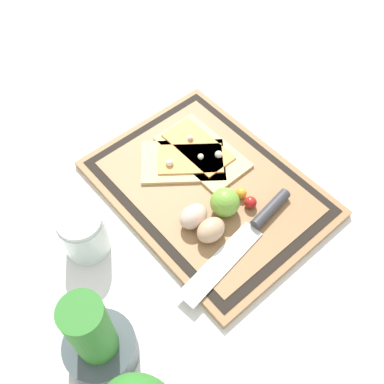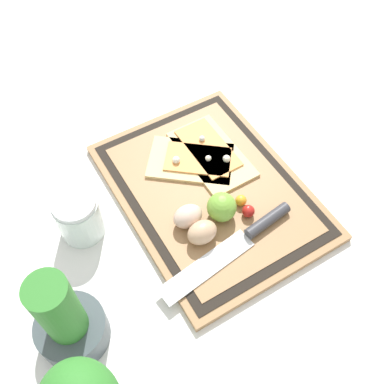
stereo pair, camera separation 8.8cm
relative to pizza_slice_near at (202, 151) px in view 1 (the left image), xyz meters
name	(u,v)px [view 1 (the left image)]	position (x,y,z in m)	size (l,w,h in m)	color
ground_plane	(208,190)	(-0.07, 0.05, -0.02)	(6.00, 6.00, 0.00)	silver
cutting_board	(208,188)	(-0.07, 0.05, -0.01)	(0.46, 0.34, 0.02)	#997047
pizza_slice_near	(202,151)	(0.00, 0.00, 0.00)	(0.20, 0.11, 0.02)	#DBBC7F
pizza_slice_far	(185,160)	(0.00, 0.04, 0.00)	(0.19, 0.20, 0.02)	#DBBC7F
knife	(255,226)	(-0.20, 0.05, 0.00)	(0.07, 0.30, 0.02)	silver
egg_brown	(211,230)	(-0.16, 0.12, 0.02)	(0.04, 0.06, 0.04)	tan
egg_pink	(193,216)	(-0.12, 0.13, 0.02)	(0.04, 0.06, 0.04)	beige
lime	(225,202)	(-0.14, 0.06, 0.02)	(0.06, 0.06, 0.06)	#70A838
cherry_tomato_red	(250,202)	(-0.16, 0.02, 0.01)	(0.02, 0.02, 0.02)	red
cherry_tomato_yellow	(241,193)	(-0.14, 0.02, 0.01)	(0.02, 0.02, 0.02)	gold
herb_pot	(97,342)	(-0.21, 0.39, 0.05)	(0.11, 0.11, 0.20)	#3D474C
sauce_jar	(85,235)	(-0.02, 0.30, 0.02)	(0.08, 0.08, 0.10)	silver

